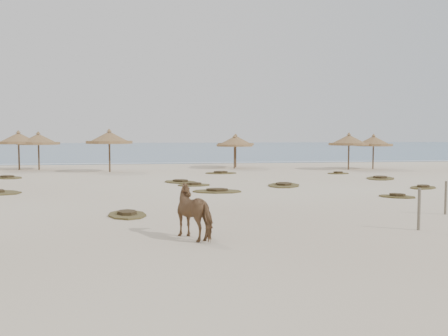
{
  "coord_description": "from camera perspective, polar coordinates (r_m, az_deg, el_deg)",
  "views": [
    {
      "loc": [
        -2.61,
        -19.89,
        2.75
      ],
      "look_at": [
        1.08,
        5.0,
        0.99
      ],
      "focal_mm": 40.0,
      "sensor_mm": 36.0,
      "label": 1
    }
  ],
  "objects": [
    {
      "name": "scrub_4",
      "position": [
        26.91,
        21.79,
        -2.05
      ],
      "size": [
        2.07,
        1.98,
        0.16
      ],
      "rotation": [
        0.0,
        0.0,
        0.69
      ],
      "color": "brown",
      "rests_on": "ground"
    },
    {
      "name": "horse",
      "position": [
        13.12,
        -3.13,
        -4.98
      ],
      "size": [
        1.53,
        1.82,
        1.41
      ],
      "primitive_type": "imported",
      "rotation": [
        0.0,
        0.0,
        3.7
      ],
      "color": "brown",
      "rests_on": "ground"
    },
    {
      "name": "palapa_2",
      "position": [
        36.33,
        -12.98,
        3.34
      ],
      "size": [
        4.27,
        4.27,
        3.09
      ],
      "rotation": [
        0.0,
        0.0,
        -0.37
      ],
      "color": "brown",
      "rests_on": "ground"
    },
    {
      "name": "palapa_6",
      "position": [
        38.77,
        14.08,
        3.05
      ],
      "size": [
        3.7,
        3.7,
        2.83
      ],
      "rotation": [
        0.0,
        0.0,
        0.27
      ],
      "color": "brown",
      "rests_on": "ground"
    },
    {
      "name": "foam_line",
      "position": [
        46.04,
        -5.17,
        0.56
      ],
      "size": [
        70.0,
        0.6,
        0.01
      ],
      "primitive_type": "cube",
      "color": "white",
      "rests_on": "ground"
    },
    {
      "name": "scrub_6",
      "position": [
        33.34,
        -23.53,
        -0.98
      ],
      "size": [
        2.65,
        2.63,
        0.16
      ],
      "rotation": [
        0.0,
        0.0,
        2.37
      ],
      "color": "brown",
      "rests_on": "ground"
    },
    {
      "name": "palapa_1",
      "position": [
        40.25,
        -22.44,
        3.09
      ],
      "size": [
        3.83,
        3.83,
        2.99
      ],
      "rotation": [
        0.0,
        0.0,
        -0.23
      ],
      "color": "brown",
      "rests_on": "ground"
    },
    {
      "name": "palapa_4",
      "position": [
        38.75,
        1.2,
        2.97
      ],
      "size": [
        3.07,
        3.07,
        2.65
      ],
      "rotation": [
        0.0,
        0.0,
        -0.09
      ],
      "color": "brown",
      "rests_on": "ground"
    },
    {
      "name": "fence_post_near",
      "position": [
        15.23,
        21.39,
        -4.41
      ],
      "size": [
        0.09,
        0.09,
        1.2
      ],
      "primitive_type": "cylinder",
      "rotation": [
        0.0,
        0.0,
        0.0
      ],
      "color": "#706754",
      "rests_on": "ground"
    },
    {
      "name": "scrub_13",
      "position": [
        27.93,
        -4.97,
        -1.56
      ],
      "size": [
        2.53,
        2.67,
        0.16
      ],
      "rotation": [
        0.0,
        0.0,
        2.23
      ],
      "color": "brown",
      "rests_on": "ground"
    },
    {
      "name": "scrub_11",
      "position": [
        17.03,
        -11.02,
        -5.2
      ],
      "size": [
        1.6,
        2.13,
        0.16
      ],
      "rotation": [
        0.0,
        0.0,
        1.77
      ],
      "color": "brown",
      "rests_on": "ground"
    },
    {
      "name": "scrub_10",
      "position": [
        34.67,
        12.92,
        -0.57
      ],
      "size": [
        1.56,
        1.06,
        0.16
      ],
      "rotation": [
        0.0,
        0.0,
        0.05
      ],
      "color": "brown",
      "rests_on": "ground"
    },
    {
      "name": "scrub_3",
      "position": [
        26.27,
        6.86,
        -1.93
      ],
      "size": [
        2.42,
        2.94,
        0.16
      ],
      "rotation": [
        0.0,
        0.0,
        1.22
      ],
      "color": "brown",
      "rests_on": "ground"
    },
    {
      "name": "ocean",
      "position": [
        94.96,
        -6.86,
        2.31
      ],
      "size": [
        200.0,
        100.0,
        0.01
      ],
      "primitive_type": "cube",
      "color": "#2B5881",
      "rests_on": "ground"
    },
    {
      "name": "fence_post_far",
      "position": [
        18.5,
        24.0,
        -3.13
      ],
      "size": [
        0.1,
        0.1,
        1.14
      ],
      "primitive_type": "cylinder",
      "rotation": [
        0.0,
        0.0,
        0.27
      ],
      "color": "#706754",
      "rests_on": "ground"
    },
    {
      "name": "ground",
      "position": [
        20.25,
        -0.95,
        -3.81
      ],
      "size": [
        160.0,
        160.0,
        0.0
      ],
      "primitive_type": "plane",
      "color": "beige",
      "rests_on": "ground"
    },
    {
      "name": "palapa_3",
      "position": [
        40.16,
        1.35,
        3.1
      ],
      "size": [
        3.8,
        3.8,
        2.73
      ],
      "rotation": [
        0.0,
        0.0,
        -0.38
      ],
      "color": "brown",
      "rests_on": "ground"
    },
    {
      "name": "scrub_2",
      "position": [
        26.23,
        -3.43,
        -1.92
      ],
      "size": [
        1.83,
        1.28,
        0.16
      ],
      "rotation": [
        0.0,
        0.0,
        0.09
      ],
      "color": "brown",
      "rests_on": "ground"
    },
    {
      "name": "scrub_7",
      "position": [
        34.08,
        -0.37,
        -0.54
      ],
      "size": [
        2.23,
        1.52,
        0.16
      ],
      "rotation": [
        0.0,
        0.0,
        3.09
      ],
      "color": "brown",
      "rests_on": "ground"
    },
    {
      "name": "palapa_0",
      "position": [
        39.99,
        -20.45,
        3.04
      ],
      "size": [
        3.26,
        3.26,
        2.91
      ],
      "rotation": [
        0.0,
        0.0,
        -0.05
      ],
      "color": "brown",
      "rests_on": "ground"
    },
    {
      "name": "scrub_9",
      "position": [
        23.39,
        -0.81,
        -2.63
      ],
      "size": [
        2.55,
        1.9,
        0.16
      ],
      "rotation": [
        0.0,
        0.0,
        2.96
      ],
      "color": "brown",
      "rests_on": "ground"
    },
    {
      "name": "palapa_5",
      "position": [
        39.91,
        16.71,
        2.91
      ],
      "size": [
        3.09,
        3.09,
        2.72
      ],
      "rotation": [
        0.0,
        0.0,
        -0.07
      ],
      "color": "brown",
      "rests_on": "ground"
    },
    {
      "name": "scrub_5",
      "position": [
        31.57,
        17.44,
        -1.09
      ],
      "size": [
        2.68,
        2.99,
        0.16
      ],
      "rotation": [
        0.0,
        0.0,
        1.04
      ],
      "color": "brown",
      "rests_on": "ground"
    },
    {
      "name": "scrub_12",
      "position": [
        22.72,
        19.18,
        -3.05
      ],
      "size": [
        1.83,
        1.73,
        0.16
      ],
      "rotation": [
        0.0,
        0.0,
        2.49
      ],
      "color": "brown",
      "rests_on": "ground"
    }
  ]
}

